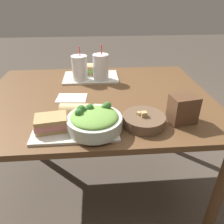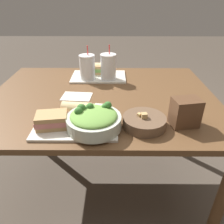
{
  "view_description": "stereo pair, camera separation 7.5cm",
  "coord_description": "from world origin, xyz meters",
  "px_view_note": "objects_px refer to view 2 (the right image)",
  "views": [
    {
      "loc": [
        -0.01,
        -1.18,
        1.33
      ],
      "look_at": [
        0.06,
        -0.33,
        0.85
      ],
      "focal_mm": 35.0,
      "sensor_mm": 36.0,
      "label": 1
    },
    {
      "loc": [
        0.07,
        -1.18,
        1.33
      ],
      "look_at": [
        0.06,
        -0.33,
        0.85
      ],
      "focal_mm": 35.0,
      "sensor_mm": 36.0,
      "label": 2
    }
  ],
  "objects_px": {
    "salad_bowl": "(94,119)",
    "soup_bowl": "(144,121)",
    "sandwich_far": "(99,69)",
    "napkin_folded": "(77,96)",
    "drink_cup_dark": "(87,68)",
    "baguette_near": "(77,109)",
    "drink_cup_red": "(108,68)",
    "sandwich_near": "(52,120)",
    "chip_bag": "(185,112)",
    "baguette_far": "(96,68)"
  },
  "relations": [
    {
      "from": "sandwich_near",
      "to": "sandwich_far",
      "type": "bearing_deg",
      "value": 68.09
    },
    {
      "from": "sandwich_far",
      "to": "chip_bag",
      "type": "height_order",
      "value": "chip_bag"
    },
    {
      "from": "sandwich_near",
      "to": "sandwich_far",
      "type": "xyz_separation_m",
      "value": [
        0.17,
        0.71,
        -0.0
      ]
    },
    {
      "from": "napkin_folded",
      "to": "baguette_near",
      "type": "bearing_deg",
      "value": -79.93
    },
    {
      "from": "salad_bowl",
      "to": "drink_cup_red",
      "type": "relative_size",
      "value": 1.05
    },
    {
      "from": "sandwich_far",
      "to": "drink_cup_red",
      "type": "xyz_separation_m",
      "value": [
        0.07,
        -0.12,
        0.05
      ]
    },
    {
      "from": "drink_cup_dark",
      "to": "sandwich_far",
      "type": "bearing_deg",
      "value": 57.83
    },
    {
      "from": "sandwich_near",
      "to": "baguette_far",
      "type": "bearing_deg",
      "value": 70.15
    },
    {
      "from": "baguette_near",
      "to": "sandwich_far",
      "type": "height_order",
      "value": "baguette_near"
    },
    {
      "from": "sandwich_far",
      "to": "napkin_folded",
      "type": "xyz_separation_m",
      "value": [
        -0.11,
        -0.38,
        -0.04
      ]
    },
    {
      "from": "baguette_far",
      "to": "drink_cup_red",
      "type": "xyz_separation_m",
      "value": [
        0.09,
        -0.14,
        0.04
      ]
    },
    {
      "from": "soup_bowl",
      "to": "baguette_near",
      "type": "distance_m",
      "value": 0.33
    },
    {
      "from": "salad_bowl",
      "to": "drink_cup_red",
      "type": "height_order",
      "value": "drink_cup_red"
    },
    {
      "from": "chip_bag",
      "to": "baguette_far",
      "type": "bearing_deg",
      "value": 112.51
    },
    {
      "from": "soup_bowl",
      "to": "chip_bag",
      "type": "relative_size",
      "value": 1.45
    },
    {
      "from": "salad_bowl",
      "to": "chip_bag",
      "type": "distance_m",
      "value": 0.42
    },
    {
      "from": "soup_bowl",
      "to": "drink_cup_red",
      "type": "height_order",
      "value": "drink_cup_red"
    },
    {
      "from": "salad_bowl",
      "to": "sandwich_near",
      "type": "xyz_separation_m",
      "value": [
        -0.19,
        0.01,
        -0.01
      ]
    },
    {
      "from": "sandwich_near",
      "to": "chip_bag",
      "type": "xyz_separation_m",
      "value": [
        0.6,
        0.04,
        0.02
      ]
    },
    {
      "from": "soup_bowl",
      "to": "drink_cup_dark",
      "type": "xyz_separation_m",
      "value": [
        -0.32,
        0.58,
        0.06
      ]
    },
    {
      "from": "baguette_near",
      "to": "drink_cup_red",
      "type": "relative_size",
      "value": 0.65
    },
    {
      "from": "chip_bag",
      "to": "salad_bowl",
      "type": "bearing_deg",
      "value": 175.68
    },
    {
      "from": "salad_bowl",
      "to": "soup_bowl",
      "type": "bearing_deg",
      "value": 7.45
    },
    {
      "from": "napkin_folded",
      "to": "drink_cup_dark",
      "type": "bearing_deg",
      "value": 81.33
    },
    {
      "from": "sandwich_near",
      "to": "napkin_folded",
      "type": "relative_size",
      "value": 0.85
    },
    {
      "from": "sandwich_far",
      "to": "napkin_folded",
      "type": "bearing_deg",
      "value": -105.26
    },
    {
      "from": "sandwich_far",
      "to": "baguette_far",
      "type": "xyz_separation_m",
      "value": [
        -0.02,
        0.02,
        0.0
      ]
    },
    {
      "from": "sandwich_far",
      "to": "baguette_far",
      "type": "height_order",
      "value": "baguette_far"
    },
    {
      "from": "sandwich_near",
      "to": "drink_cup_dark",
      "type": "bearing_deg",
      "value": 72.25
    },
    {
      "from": "drink_cup_red",
      "to": "napkin_folded",
      "type": "height_order",
      "value": "drink_cup_red"
    },
    {
      "from": "sandwich_far",
      "to": "napkin_folded",
      "type": "distance_m",
      "value": 0.4
    },
    {
      "from": "drink_cup_dark",
      "to": "drink_cup_red",
      "type": "xyz_separation_m",
      "value": [
        0.14,
        -0.0,
        0.0
      ]
    },
    {
      "from": "chip_bag",
      "to": "soup_bowl",
      "type": "bearing_deg",
      "value": 174.15
    },
    {
      "from": "baguette_near",
      "to": "drink_cup_red",
      "type": "distance_m",
      "value": 0.52
    },
    {
      "from": "soup_bowl",
      "to": "drink_cup_dark",
      "type": "height_order",
      "value": "drink_cup_dark"
    },
    {
      "from": "salad_bowl",
      "to": "chip_bag",
      "type": "bearing_deg",
      "value": 6.2
    },
    {
      "from": "chip_bag",
      "to": "napkin_folded",
      "type": "bearing_deg",
      "value": 140.77
    },
    {
      "from": "soup_bowl",
      "to": "baguette_near",
      "type": "height_order",
      "value": "baguette_near"
    },
    {
      "from": "salad_bowl",
      "to": "baguette_near",
      "type": "relative_size",
      "value": 1.61
    },
    {
      "from": "salad_bowl",
      "to": "baguette_near",
      "type": "xyz_separation_m",
      "value": [
        -0.09,
        0.11,
        -0.01
      ]
    },
    {
      "from": "baguette_far",
      "to": "napkin_folded",
      "type": "distance_m",
      "value": 0.41
    },
    {
      "from": "sandwich_near",
      "to": "baguette_near",
      "type": "bearing_deg",
      "value": 35.94
    },
    {
      "from": "baguette_near",
      "to": "baguette_far",
      "type": "relative_size",
      "value": 1.19
    },
    {
      "from": "sandwich_far",
      "to": "sandwich_near",
      "type": "bearing_deg",
      "value": -102.17
    },
    {
      "from": "sandwich_near",
      "to": "napkin_folded",
      "type": "distance_m",
      "value": 0.34
    },
    {
      "from": "soup_bowl",
      "to": "drink_cup_dark",
      "type": "bearing_deg",
      "value": 118.95
    },
    {
      "from": "soup_bowl",
      "to": "chip_bag",
      "type": "xyz_separation_m",
      "value": [
        0.19,
        0.02,
        0.04
      ]
    },
    {
      "from": "drink_cup_dark",
      "to": "napkin_folded",
      "type": "xyz_separation_m",
      "value": [
        -0.04,
        -0.26,
        -0.09
      ]
    },
    {
      "from": "salad_bowl",
      "to": "soup_bowl",
      "type": "relative_size",
      "value": 1.23
    },
    {
      "from": "drink_cup_red",
      "to": "napkin_folded",
      "type": "xyz_separation_m",
      "value": [
        -0.18,
        -0.26,
        -0.09
      ]
    }
  ]
}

